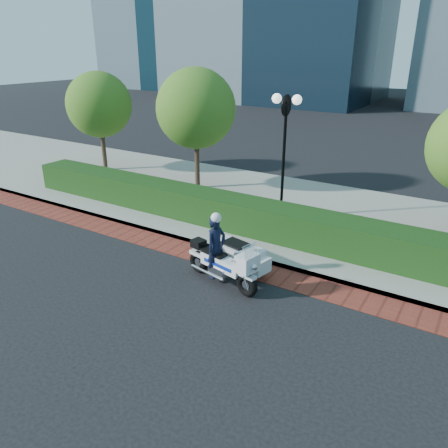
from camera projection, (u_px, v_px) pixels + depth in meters
The scene contains 8 objects.
ground at pixel (166, 274), 11.92m from camera, with size 120.00×120.00×0.00m, color black.
brick_strip at pixel (197, 253), 13.10m from camera, with size 60.00×1.00×0.01m, color maroon.
sidewalk at pixel (265, 207), 16.60m from camera, with size 60.00×8.00×0.15m, color gray.
hedge_main at pixel (233, 212), 14.50m from camera, with size 18.00×1.20×1.00m, color black.
lamppost at pixel (285, 138), 14.38m from camera, with size 1.02×0.70×4.21m.
tree_a at pixel (99, 105), 20.20m from camera, with size 3.00×3.00×4.58m.
tree_b at pixel (196, 109), 17.42m from camera, with size 3.20×3.20×4.89m.
police_motorcycle at pixel (228, 255), 11.50m from camera, with size 2.38×1.94×1.94m.
Camera 1 is at (6.91, -8.06, 5.81)m, focal length 35.00 mm.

